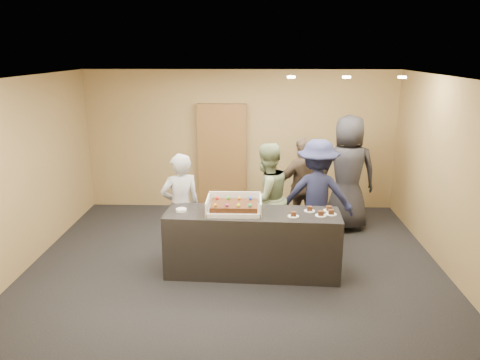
% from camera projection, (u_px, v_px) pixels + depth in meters
% --- Properties ---
extents(room, '(6.04, 6.00, 2.70)m').
position_uv_depth(room, '(235.00, 173.00, 6.70)').
color(room, black).
rests_on(room, ground).
extents(serving_counter, '(2.43, 0.81, 0.90)m').
position_uv_depth(serving_counter, '(252.00, 243.00, 6.53)').
color(serving_counter, black).
rests_on(serving_counter, floor).
extents(storage_cabinet, '(0.94, 0.15, 2.07)m').
position_uv_depth(storage_cabinet, '(222.00, 157.00, 9.11)').
color(storage_cabinet, brown).
rests_on(storage_cabinet, floor).
extents(cake_box, '(0.75, 0.52, 0.22)m').
position_uv_depth(cake_box, '(234.00, 208.00, 6.43)').
color(cake_box, white).
rests_on(cake_box, serving_counter).
extents(sheet_cake, '(0.64, 0.44, 0.12)m').
position_uv_depth(sheet_cake, '(234.00, 206.00, 6.39)').
color(sheet_cake, '#3A170D').
rests_on(sheet_cake, cake_box).
extents(plate_stack, '(0.15, 0.15, 0.04)m').
position_uv_depth(plate_stack, '(181.00, 210.00, 6.46)').
color(plate_stack, white).
rests_on(plate_stack, serving_counter).
extents(slice_a, '(0.15, 0.15, 0.07)m').
position_uv_depth(slice_a, '(293.00, 215.00, 6.25)').
color(slice_a, white).
rests_on(slice_a, serving_counter).
extents(slice_b, '(0.15, 0.15, 0.07)m').
position_uv_depth(slice_b, '(310.00, 209.00, 6.46)').
color(slice_b, white).
rests_on(slice_b, serving_counter).
extents(slice_c, '(0.15, 0.15, 0.07)m').
position_uv_depth(slice_c, '(321.00, 214.00, 6.28)').
color(slice_c, white).
rests_on(slice_c, serving_counter).
extents(slice_d, '(0.15, 0.15, 0.07)m').
position_uv_depth(slice_d, '(329.00, 209.00, 6.47)').
color(slice_d, white).
rests_on(slice_d, serving_counter).
extents(slice_e, '(0.15, 0.15, 0.07)m').
position_uv_depth(slice_e, '(331.00, 213.00, 6.33)').
color(slice_e, white).
rests_on(slice_e, serving_counter).
extents(person_server_grey, '(0.70, 0.60, 1.62)m').
position_uv_depth(person_server_grey, '(181.00, 207.00, 6.90)').
color(person_server_grey, '#A5A5AA').
rests_on(person_server_grey, floor).
extents(person_sage_man, '(1.05, 1.01, 1.71)m').
position_uv_depth(person_sage_man, '(266.00, 198.00, 7.17)').
color(person_sage_man, gray).
rests_on(person_sage_man, floor).
extents(person_navy_man, '(1.21, 0.80, 1.75)m').
position_uv_depth(person_navy_man, '(317.00, 195.00, 7.26)').
color(person_navy_man, '#202346').
rests_on(person_navy_man, floor).
extents(person_brown_extra, '(1.06, 0.71, 1.68)m').
position_uv_depth(person_brown_extra, '(303.00, 187.00, 7.79)').
color(person_brown_extra, '#4F3D2E').
rests_on(person_brown_extra, floor).
extents(person_dark_suit, '(1.01, 0.67, 2.01)m').
position_uv_depth(person_dark_suit, '(347.00, 173.00, 8.03)').
color(person_dark_suit, '#242328').
rests_on(person_dark_suit, floor).
extents(ceiling_spotlights, '(1.72, 0.12, 0.03)m').
position_uv_depth(ceiling_spotlights, '(346.00, 77.00, 6.77)').
color(ceiling_spotlights, '#FFEAC6').
rests_on(ceiling_spotlights, ceiling).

